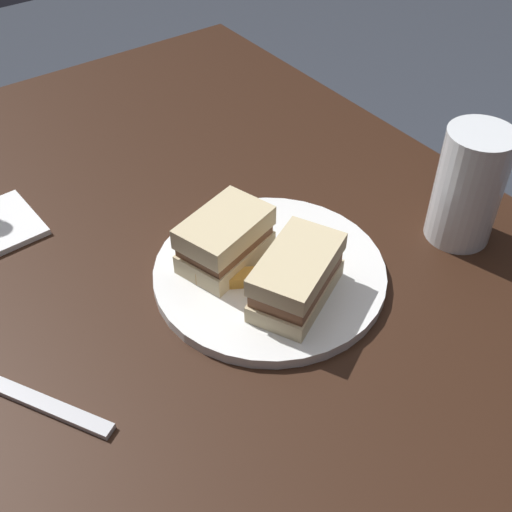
# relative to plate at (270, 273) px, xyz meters

# --- Properties ---
(dining_table) EXTENTS (1.27, 0.78, 0.75)m
(dining_table) POSITION_rel_plate_xyz_m (0.03, 0.02, -0.38)
(dining_table) COLOR black
(dining_table) RESTS_ON ground
(plate) EXTENTS (0.28, 0.28, 0.01)m
(plate) POSITION_rel_plate_xyz_m (0.00, 0.00, 0.00)
(plate) COLOR white
(plate) RESTS_ON dining_table
(sandwich_half_left) EXTENTS (0.10, 0.12, 0.06)m
(sandwich_half_left) POSITION_rel_plate_xyz_m (0.04, 0.03, 0.04)
(sandwich_half_left) COLOR beige
(sandwich_half_left) RESTS_ON plate
(sandwich_half_right) EXTENTS (0.12, 0.14, 0.06)m
(sandwich_half_right) POSITION_rel_plate_xyz_m (-0.05, 0.00, 0.04)
(sandwich_half_right) COLOR beige
(sandwich_half_right) RESTS_ON plate
(potato_wedge_front) EXTENTS (0.05, 0.06, 0.01)m
(potato_wedge_front) POSITION_rel_plate_xyz_m (-0.06, 0.03, 0.01)
(potato_wedge_front) COLOR gold
(potato_wedge_front) RESTS_ON plate
(potato_wedge_middle) EXTENTS (0.04, 0.05, 0.02)m
(potato_wedge_middle) POSITION_rel_plate_xyz_m (0.03, 0.06, 0.02)
(potato_wedge_middle) COLOR #B77F33
(potato_wedge_middle) RESTS_ON plate
(potato_wedge_back) EXTENTS (0.03, 0.04, 0.02)m
(potato_wedge_back) POSITION_rel_plate_xyz_m (-0.04, 0.02, 0.02)
(potato_wedge_back) COLOR #B77F33
(potato_wedge_back) RESTS_ON plate
(potato_wedge_left_edge) EXTENTS (0.04, 0.05, 0.01)m
(potato_wedge_left_edge) POSITION_rel_plate_xyz_m (0.00, 0.04, 0.01)
(potato_wedge_left_edge) COLOR gold
(potato_wedge_left_edge) RESTS_ON plate
(potato_wedge_right_edge) EXTENTS (0.04, 0.04, 0.02)m
(potato_wedge_right_edge) POSITION_rel_plate_xyz_m (0.03, 0.06, 0.02)
(potato_wedge_right_edge) COLOR #B77F33
(potato_wedge_right_edge) RESTS_ON plate
(pint_glass) EXTENTS (0.08, 0.08, 0.15)m
(pint_glass) POSITION_rel_plate_xyz_m (-0.08, -0.24, 0.06)
(pint_glass) COLOR white
(pint_glass) RESTS_ON dining_table
(napkin) EXTENTS (0.11, 0.10, 0.01)m
(napkin) POSITION_rel_plate_xyz_m (0.28, 0.23, -0.00)
(napkin) COLOR white
(napkin) RESTS_ON dining_table
(fork) EXTENTS (0.16, 0.10, 0.01)m
(fork) POSITION_rel_plate_xyz_m (-0.01, 0.30, -0.00)
(fork) COLOR silver
(fork) RESTS_ON dining_table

